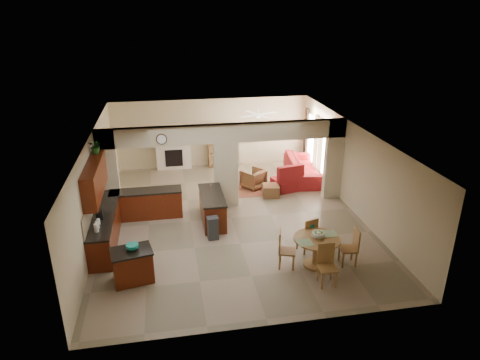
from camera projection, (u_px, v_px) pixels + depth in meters
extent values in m
plane|color=#87745D|center=(231.00, 218.00, 13.53)|extent=(10.00, 10.00, 0.00)
plane|color=white|center=(230.00, 132.00, 12.47)|extent=(10.00, 10.00, 0.00)
plane|color=#BEAF8B|center=(212.00, 133.00, 17.56)|extent=(8.00, 0.00, 8.00)
plane|color=#BEAF8B|center=(270.00, 269.00, 8.44)|extent=(8.00, 0.00, 8.00)
plane|color=#BEAF8B|center=(94.00, 186.00, 12.35)|extent=(0.00, 10.00, 10.00)
plane|color=#BEAF8B|center=(354.00, 169.00, 13.66)|extent=(0.00, 10.00, 10.00)
cube|color=#BEAF8B|center=(109.00, 173.00, 13.31)|extent=(0.60, 0.25, 2.80)
cube|color=#BEAF8B|center=(226.00, 174.00, 14.03)|extent=(0.80, 0.25, 2.20)
cube|color=#BEAF8B|center=(334.00, 159.00, 14.52)|extent=(0.60, 0.25, 2.80)
cube|color=#BEAF8B|center=(225.00, 133.00, 13.50)|extent=(8.00, 0.25, 0.60)
cube|color=#3B1106|center=(106.00, 228.00, 12.03)|extent=(0.60, 3.20, 0.86)
cube|color=black|center=(104.00, 213.00, 11.86)|extent=(0.62, 3.22, 0.05)
cube|color=#9A8F68|center=(92.00, 204.00, 11.69)|extent=(0.02, 3.20, 0.55)
cube|color=#3B1106|center=(147.00, 204.00, 13.46)|extent=(2.20, 0.60, 0.86)
cube|color=black|center=(146.00, 191.00, 13.29)|extent=(2.22, 0.62, 0.05)
cube|color=#3B1106|center=(95.00, 179.00, 11.45)|extent=(0.35, 2.40, 0.90)
cube|color=#3B1106|center=(212.00, 209.00, 13.18)|extent=(0.65, 1.80, 0.86)
cube|color=black|center=(212.00, 195.00, 13.00)|extent=(0.70, 1.85, 0.05)
cube|color=silver|center=(216.00, 222.00, 12.40)|extent=(0.58, 0.04, 0.70)
cylinder|color=#492618|center=(162.00, 139.00, 13.05)|extent=(0.34, 0.03, 0.34)
cube|color=#9C4D39|center=(254.00, 189.00, 15.64)|extent=(1.60, 1.30, 0.01)
cube|color=beige|center=(174.00, 156.00, 17.47)|extent=(1.40, 0.28, 1.10)
cube|color=black|center=(174.00, 158.00, 17.36)|extent=(0.70, 0.04, 0.70)
cube|color=beige|center=(173.00, 142.00, 17.23)|extent=(1.60, 0.35, 0.10)
cube|color=#975F34|center=(221.00, 145.00, 17.64)|extent=(1.00, 0.32, 1.80)
cube|color=white|center=(327.00, 152.00, 15.82)|extent=(0.02, 0.90, 1.90)
cube|color=white|center=(312.00, 139.00, 17.37)|extent=(0.02, 0.90, 1.90)
cube|color=white|center=(319.00, 149.00, 16.65)|extent=(0.02, 0.70, 2.10)
cube|color=#3C1818|center=(332.00, 158.00, 15.27)|extent=(0.10, 0.28, 2.30)
cube|color=#3C1818|center=(320.00, 148.00, 16.36)|extent=(0.10, 0.28, 2.30)
cube|color=#3C1818|center=(316.00, 144.00, 16.82)|extent=(0.10, 0.28, 2.30)
cube|color=#3C1818|center=(306.00, 135.00, 17.91)|extent=(0.10, 0.28, 2.30)
cylinder|color=white|center=(258.00, 115.00, 15.55)|extent=(1.00, 1.00, 0.10)
cube|color=#3B1106|center=(133.00, 266.00, 10.31)|extent=(1.02, 0.81, 0.79)
cube|color=black|center=(131.00, 251.00, 10.15)|extent=(1.08, 0.87, 0.05)
cylinder|color=#128071|center=(132.00, 247.00, 10.16)|extent=(0.29, 0.29, 0.14)
cube|color=#2F3032|center=(213.00, 229.00, 12.21)|extent=(0.32, 0.28, 0.63)
cylinder|color=#975F34|center=(317.00, 239.00, 10.75)|extent=(1.19, 1.19, 0.04)
cylinder|color=#975F34|center=(316.00, 252.00, 10.89)|extent=(0.17, 0.17, 0.77)
cylinder|color=#975F34|center=(315.00, 264.00, 11.03)|extent=(0.60, 0.60, 0.06)
cylinder|color=#6DA423|center=(318.00, 235.00, 10.73)|extent=(0.32, 0.32, 0.17)
imported|color=maroon|center=(303.00, 168.00, 16.60)|extent=(2.93, 1.44, 0.82)
cube|color=maroon|center=(287.00, 184.00, 15.62)|extent=(1.18, 1.04, 0.41)
imported|color=maroon|center=(253.00, 179.00, 15.71)|extent=(1.04, 1.05, 0.69)
cube|color=maroon|center=(271.00, 191.00, 15.04)|extent=(0.64, 0.64, 0.41)
imported|color=#144612|center=(96.00, 146.00, 11.99)|extent=(0.47, 0.44, 0.42)
cube|color=#975F34|center=(306.00, 236.00, 11.57)|extent=(0.53, 0.53, 0.05)
cube|color=#975F34|center=(307.00, 239.00, 11.87)|extent=(0.04, 0.04, 0.44)
cube|color=#975F34|center=(297.00, 242.00, 11.72)|extent=(0.04, 0.04, 0.44)
cube|color=#975F34|center=(315.00, 245.00, 11.59)|extent=(0.04, 0.04, 0.44)
cube|color=#975F34|center=(305.00, 248.00, 11.44)|extent=(0.04, 0.04, 0.44)
cube|color=#975F34|center=(311.00, 229.00, 11.30)|extent=(0.41, 0.16, 0.55)
cube|color=#128071|center=(312.00, 227.00, 11.25)|extent=(0.14, 0.05, 0.14)
cube|color=#975F34|center=(348.00, 249.00, 10.94)|extent=(0.46, 0.46, 0.05)
cube|color=#975F34|center=(339.00, 253.00, 11.18)|extent=(0.04, 0.04, 0.44)
cube|color=#975F34|center=(343.00, 261.00, 10.86)|extent=(0.04, 0.04, 0.44)
cube|color=#975F34|center=(352.00, 253.00, 11.20)|extent=(0.04, 0.04, 0.44)
cube|color=#975F34|center=(356.00, 260.00, 10.88)|extent=(0.04, 0.04, 0.44)
cube|color=#975F34|center=(357.00, 238.00, 10.84)|extent=(0.08, 0.42, 0.55)
cube|color=#128071|center=(358.00, 236.00, 10.82)|extent=(0.02, 0.14, 0.14)
cube|color=#975F34|center=(327.00, 268.00, 10.14)|extent=(0.44, 0.44, 0.05)
cube|color=#975F34|center=(322.00, 281.00, 10.05)|extent=(0.04, 0.04, 0.44)
cube|color=#975F34|center=(336.00, 280.00, 10.09)|extent=(0.04, 0.04, 0.44)
cube|color=#975F34|center=(318.00, 273.00, 10.36)|extent=(0.04, 0.04, 0.44)
cube|color=#975F34|center=(331.00, 272.00, 10.40)|extent=(0.04, 0.04, 0.44)
cube|color=#975F34|center=(326.00, 253.00, 10.20)|extent=(0.42, 0.06, 0.55)
cube|color=#128071|center=(326.00, 250.00, 10.20)|extent=(0.14, 0.02, 0.14)
cube|color=#975F34|center=(287.00, 251.00, 10.84)|extent=(0.53, 0.53, 0.05)
cube|color=#975F34|center=(293.00, 263.00, 10.75)|extent=(0.04, 0.04, 0.44)
cube|color=#975F34|center=(294.00, 256.00, 11.06)|extent=(0.04, 0.04, 0.44)
cube|color=#975F34|center=(280.00, 262.00, 10.79)|extent=(0.04, 0.04, 0.44)
cube|color=#975F34|center=(280.00, 255.00, 11.11)|extent=(0.04, 0.04, 0.44)
cube|color=#975F34|center=(280.00, 240.00, 10.75)|extent=(0.17, 0.41, 0.55)
cube|color=#128071|center=(279.00, 238.00, 10.73)|extent=(0.05, 0.14, 0.14)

